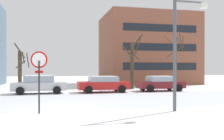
{
  "coord_description": "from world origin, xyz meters",
  "views": [
    {
      "loc": [
        -0.52,
        -13.8,
        2.04
      ],
      "look_at": [
        3.88,
        5.16,
        1.95
      ],
      "focal_mm": 42.41,
      "sensor_mm": 36.0,
      "label": 1
    }
  ],
  "objects_px": {
    "parked_car_red": "(103,84)",
    "parked_car_maroon": "(160,83)",
    "stop_sign": "(39,70)",
    "street_lamp": "(181,41)",
    "parked_car_silver": "(39,84)"
  },
  "relations": [
    {
      "from": "street_lamp",
      "to": "parked_car_maroon",
      "type": "distance_m",
      "value": 11.8
    },
    {
      "from": "parked_car_red",
      "to": "parked_car_maroon",
      "type": "bearing_deg",
      "value": 1.6
    },
    {
      "from": "street_lamp",
      "to": "stop_sign",
      "type": "bearing_deg",
      "value": 174.18
    },
    {
      "from": "stop_sign",
      "to": "parked_car_silver",
      "type": "relative_size",
      "value": 0.65
    },
    {
      "from": "street_lamp",
      "to": "parked_car_red",
      "type": "height_order",
      "value": "street_lamp"
    },
    {
      "from": "stop_sign",
      "to": "street_lamp",
      "type": "relative_size",
      "value": 0.52
    },
    {
      "from": "parked_car_red",
      "to": "parked_car_maroon",
      "type": "xyz_separation_m",
      "value": [
        5.37,
        0.15,
        -0.01
      ]
    },
    {
      "from": "stop_sign",
      "to": "street_lamp",
      "type": "height_order",
      "value": "street_lamp"
    },
    {
      "from": "street_lamp",
      "to": "parked_car_silver",
      "type": "bearing_deg",
      "value": 123.16
    },
    {
      "from": "street_lamp",
      "to": "parked_car_maroon",
      "type": "bearing_deg",
      "value": 71.44
    },
    {
      "from": "street_lamp",
      "to": "parked_car_maroon",
      "type": "xyz_separation_m",
      "value": [
        3.66,
        10.9,
        -2.65
      ]
    },
    {
      "from": "parked_car_maroon",
      "to": "stop_sign",
      "type": "bearing_deg",
      "value": -135.26
    },
    {
      "from": "parked_car_red",
      "to": "stop_sign",
      "type": "bearing_deg",
      "value": -116.15
    },
    {
      "from": "stop_sign",
      "to": "street_lamp",
      "type": "distance_m",
      "value": 6.83
    },
    {
      "from": "stop_sign",
      "to": "parked_car_silver",
      "type": "distance_m",
      "value": 10.24
    }
  ]
}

